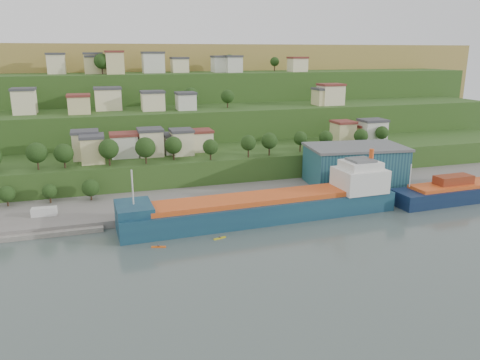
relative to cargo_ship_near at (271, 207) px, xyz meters
name	(u,v)px	position (x,y,z in m)	size (l,w,h in m)	color
ground	(251,235)	(-9.22, -9.93, -3.16)	(500.00, 500.00, 0.00)	#404E4C
quay	(282,196)	(10.78, 18.07, -3.16)	(220.00, 26.00, 4.00)	slate
pebble_beach	(23,228)	(-64.22, 12.07, -3.16)	(40.00, 18.00, 2.40)	slate
hillside	(158,130)	(-9.23, 158.77, -3.08)	(360.00, 210.24, 96.00)	#284719
cargo_ship_near	(271,207)	(0.00, 0.00, 0.00)	(77.30, 14.76, 19.78)	#132E47
warehouse	(355,165)	(36.27, 17.96, 5.28)	(33.06, 22.59, 12.80)	navy
caravan	(44,213)	(-58.96, 14.97, -0.47)	(6.36, 2.65, 2.97)	silver
dinghy	(65,221)	(-53.64, 10.23, -1.58)	(3.79, 1.42, 0.76)	silver
kayak_orange	(159,246)	(-32.23, -10.74, -2.91)	(3.42, 1.46, 0.85)	orange
kayak_yellow	(220,238)	(-17.18, -9.90, -2.91)	(3.35, 1.45, 0.83)	gold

